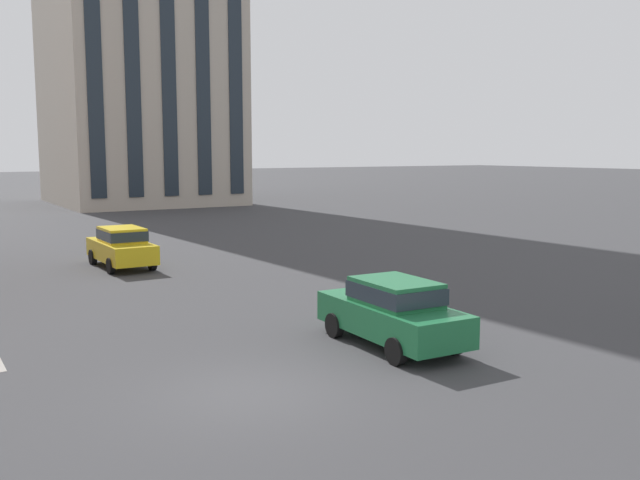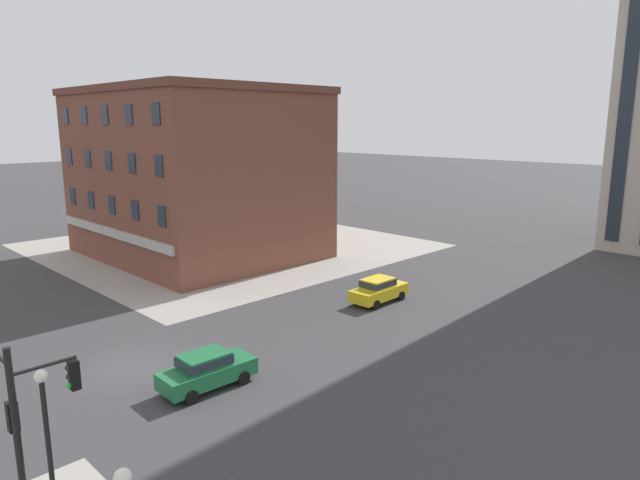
# 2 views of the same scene
# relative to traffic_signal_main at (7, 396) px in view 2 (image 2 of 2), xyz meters

# --- Properties ---
(ground_plane) EXTENTS (320.00, 320.00, 0.00)m
(ground_plane) POSITION_rel_traffic_signal_main_xyz_m (-7.35, 7.54, -3.84)
(ground_plane) COLOR #38383A
(sidewalk_far_corner) EXTENTS (32.00, 32.00, 0.02)m
(sidewalk_far_corner) POSITION_rel_traffic_signal_main_xyz_m (-27.35, 27.54, -3.84)
(sidewalk_far_corner) COLOR gray
(sidewalk_far_corner) RESTS_ON ground
(traffic_signal_main) EXTENTS (7.13, 2.09, 5.87)m
(traffic_signal_main) POSITION_rel_traffic_signal_main_xyz_m (0.00, 0.00, 0.00)
(traffic_signal_main) COLOR black
(traffic_signal_main) RESTS_ON ground
(street_lamp_corner_near) EXTENTS (0.36, 0.36, 5.49)m
(street_lamp_corner_near) POSITION_rel_traffic_signal_main_xyz_m (2.65, 0.21, -0.41)
(street_lamp_corner_near) COLOR black
(street_lamp_corner_near) RESTS_ON ground
(car_main_northbound_near) EXTENTS (1.95, 4.43, 1.68)m
(car_main_northbound_near) POSITION_rel_traffic_signal_main_xyz_m (-5.36, 24.04, -2.93)
(car_main_northbound_near) COLOR gold
(car_main_northbound_near) RESTS_ON ground
(car_main_southbound_near) EXTENTS (1.99, 4.45, 1.68)m
(car_main_southbound_near) POSITION_rel_traffic_signal_main_xyz_m (-2.88, 8.79, -2.93)
(car_main_southbound_near) COLOR #1E6B3D
(car_main_southbound_near) RESTS_ON ground
(storefront_block_near_corner) EXTENTS (20.42, 16.38, 14.86)m
(storefront_block_near_corner) POSITION_rel_traffic_signal_main_xyz_m (-26.36, 23.52, 3.59)
(storefront_block_near_corner) COLOR brown
(storefront_block_near_corner) RESTS_ON ground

